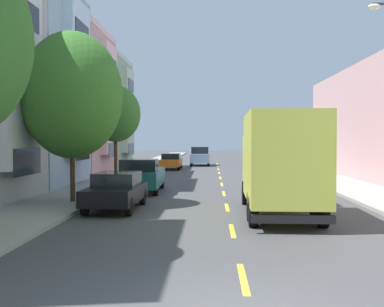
# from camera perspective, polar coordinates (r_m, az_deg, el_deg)

# --- Properties ---
(ground_plane) EXTENTS (160.00, 160.00, 0.00)m
(ground_plane) POSITION_cam_1_polar(r_m,az_deg,el_deg) (37.67, 3.22, -2.48)
(ground_plane) COLOR #424244
(sidewalk_left) EXTENTS (3.20, 120.00, 0.14)m
(sidewalk_left) POSITION_cam_1_polar(r_m,az_deg,el_deg) (36.25, -8.03, -2.55)
(sidewalk_left) COLOR #99968E
(sidewalk_left) RESTS_ON ground_plane
(sidewalk_right) EXTENTS (3.20, 120.00, 0.14)m
(sidewalk_right) POSITION_cam_1_polar(r_m,az_deg,el_deg) (36.49, 14.50, -2.56)
(sidewalk_right) COLOR #99968E
(sidewalk_right) RESTS_ON ground_plane
(lane_centerline_dashes) EXTENTS (0.14, 47.20, 0.01)m
(lane_centerline_dashes) POSITION_cam_1_polar(r_m,az_deg,el_deg) (32.19, 3.38, -3.18)
(lane_centerline_dashes) COLOR yellow
(lane_centerline_dashes) RESTS_ON ground_plane
(townhouse_fourth_rose) EXTENTS (12.00, 8.44, 11.06)m
(townhouse_fourth_rose) POSITION_cam_1_polar(r_m,az_deg,el_deg) (39.56, -18.03, 5.37)
(townhouse_fourth_rose) COLOR #CC9E9E
(townhouse_fourth_rose) RESTS_ON ground_plane
(townhouse_fifth_sage) EXTENTS (13.92, 8.44, 10.39)m
(townhouse_fifth_sage) POSITION_cam_1_polar(r_m,az_deg,el_deg) (48.01, -15.51, 4.32)
(townhouse_fifth_sage) COLOR #99AD8E
(townhouse_fifth_sage) RESTS_ON ground_plane
(street_tree_second) EXTENTS (4.17, 4.17, 7.05)m
(street_tree_second) POSITION_cam_1_polar(r_m,az_deg,el_deg) (21.06, -13.75, 6.60)
(street_tree_second) COLOR #47331E
(street_tree_second) RESTS_ON sidewalk_left
(street_tree_third) EXTENTS (3.01, 3.01, 5.81)m
(street_tree_third) POSITION_cam_1_polar(r_m,az_deg,el_deg) (29.97, -8.87, 4.55)
(street_tree_third) COLOR #47331E
(street_tree_third) RESTS_ON sidewalk_left
(delivery_box_truck) EXTENTS (2.56, 7.50, 3.60)m
(delivery_box_truck) POSITION_cam_1_polar(r_m,az_deg,el_deg) (17.64, 10.14, -0.70)
(delivery_box_truck) COLOR #D8D84C
(delivery_box_truck) RESTS_ON ground_plane
(parked_sedan_orange) EXTENTS (1.81, 4.51, 1.43)m
(parked_sedan_orange) POSITION_cam_1_polar(r_m,az_deg,el_deg) (44.35, -2.45, -0.88)
(parked_sedan_orange) COLOR orange
(parked_sedan_orange) RESTS_ON ground_plane
(parked_pickup_red) EXTENTS (2.11, 5.34, 1.73)m
(parked_pickup_red) POSITION_cam_1_polar(r_m,az_deg,el_deg) (30.07, 11.99, -1.99)
(parked_pickup_red) COLOR #AD1E1E
(parked_pickup_red) RESTS_ON ground_plane
(parked_wagon_charcoal) EXTENTS (1.89, 4.73, 1.50)m
(parked_wagon_charcoal) POSITION_cam_1_polar(r_m,az_deg,el_deg) (50.62, 7.94, -0.52)
(parked_wagon_charcoal) COLOR #333338
(parked_wagon_charcoal) RESTS_ON ground_plane
(parked_pickup_teal) EXTENTS (2.09, 5.33, 1.73)m
(parked_pickup_teal) POSITION_cam_1_polar(r_m,az_deg,el_deg) (25.54, -5.87, -2.60)
(parked_pickup_teal) COLOR #195B60
(parked_pickup_teal) RESTS_ON ground_plane
(parked_sedan_black) EXTENTS (1.89, 4.54, 1.43)m
(parked_sedan_black) POSITION_cam_1_polar(r_m,az_deg,el_deg) (19.32, -8.78, -4.22)
(parked_sedan_black) COLOR black
(parked_sedan_black) RESTS_ON ground_plane
(moving_sky_sedan) EXTENTS (1.95, 4.80, 1.93)m
(moving_sky_sedan) POSITION_cam_1_polar(r_m,az_deg,el_deg) (50.79, 0.95, -0.29)
(moving_sky_sedan) COLOR #7A9EC6
(moving_sky_sedan) RESTS_ON ground_plane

